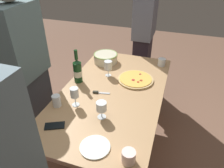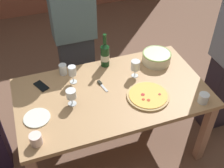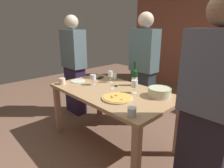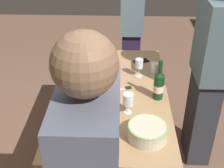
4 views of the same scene
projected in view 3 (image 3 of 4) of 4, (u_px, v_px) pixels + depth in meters
The scene contains 18 objects.
ground_plane at pixel (112, 141), 2.61m from camera, with size 8.00×8.00×0.00m, color brown.
dining_table at pixel (112, 97), 2.42m from camera, with size 1.60×0.90×0.75m.
brick_wall_back at pixel (213, 39), 4.34m from camera, with size 4.45×0.16×2.50m, color #9E5840.
pizza at pixel (117, 98), 2.11m from camera, with size 0.35×0.35×0.03m.
serving_bowl at pixel (159, 92), 2.17m from camera, with size 0.27×0.27×0.10m.
wine_bottle at pixel (135, 77), 2.55m from camera, with size 0.08×0.08×0.33m.
wine_glass_near_pizza at pixel (134, 84), 2.26m from camera, with size 0.08×0.08×0.16m.
wine_glass_by_bottle at pixel (93, 78), 2.58m from camera, with size 0.08×0.08×0.14m.
wine_glass_far_left at pixel (110, 74), 2.70m from camera, with size 0.07×0.07×0.17m.
cup_amber at pixel (62, 81), 2.63m from camera, with size 0.09×0.09×0.09m, color #F6D9D0.
cup_ceramic at pixel (115, 76), 2.85m from camera, with size 0.07×0.07×0.10m, color white.
cup_spare at pixel (132, 112), 1.69m from camera, with size 0.08×0.08×0.08m, color white.
side_plate at pixel (78, 81), 2.77m from camera, with size 0.20×0.20×0.01m, color white.
cell_phone at pixel (100, 78), 2.94m from camera, with size 0.07×0.14×0.01m, color black.
pizza_knife at pixel (115, 87), 2.50m from camera, with size 0.05×0.16×0.02m.
person_host at pixel (143, 69), 2.95m from camera, with size 0.41×0.24×1.73m.
person_guest_left at pixel (208, 110), 1.50m from camera, with size 0.44×0.24×1.76m.
person_guest_right at pixel (74, 66), 3.28m from camera, with size 0.46×0.24×1.71m.
Camera 3 is at (1.65, -1.55, 1.53)m, focal length 30.18 mm.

